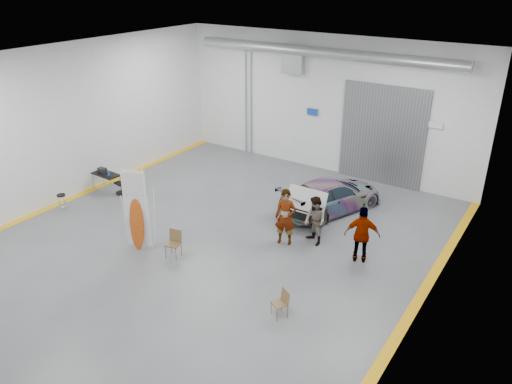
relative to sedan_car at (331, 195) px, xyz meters
The scene contains 13 objects.
ground 4.91m from the sedan_car, 118.35° to the right, with size 16.00×16.00×0.00m, color #57595D.
room_shell 4.53m from the sedan_car, 135.07° to the right, with size 14.02×16.18×6.01m.
sedan_car is the anchor object (origin of this frame).
person_a 3.11m from the sedan_car, 93.94° to the right, with size 0.71×0.47×1.95m, color #856248.
person_b 2.65m from the sedan_car, 76.41° to the right, with size 0.83×0.64×1.70m, color #466081.
person_c 3.62m from the sedan_car, 49.43° to the right, with size 1.09×0.45×1.88m, color #9E5E34.
surfboard_display 7.36m from the sedan_car, 124.27° to the right, with size 0.79×0.44×2.94m.
folding_chair_near 6.43m from the sedan_car, 115.38° to the right, with size 0.51×0.53×0.89m.
folding_chair_far 6.71m from the sedan_car, 75.94° to the right, with size 0.50×0.54×0.78m.
shop_stool 10.24m from the sedan_car, 146.49° to the right, with size 0.34×0.34×0.66m.
work_table 9.25m from the sedan_car, 157.96° to the right, with size 1.25×0.68×1.00m.
office_chair 8.48m from the sedan_car, 157.27° to the right, with size 0.51×0.51×0.95m.
trunk_lid 2.01m from the sedan_car, 90.00° to the right, with size 1.45×0.88×0.04m, color silver.
Camera 1 is at (9.36, -11.55, 8.58)m, focal length 35.00 mm.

